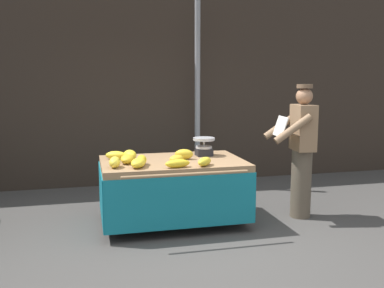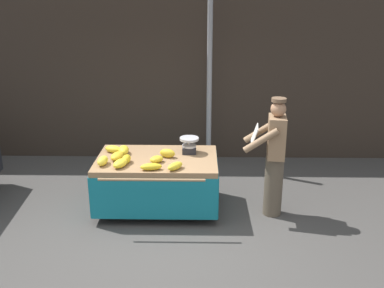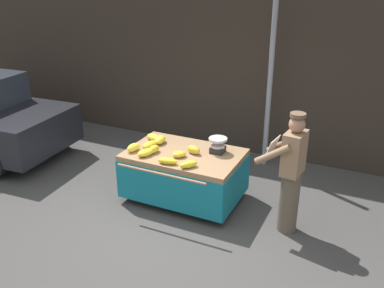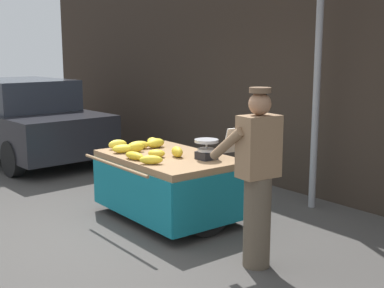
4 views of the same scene
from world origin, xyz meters
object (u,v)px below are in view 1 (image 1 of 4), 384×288
object	(u,v)px
street_pole	(197,93)
banana_bunch_7	(130,155)
banana_bunch_1	(138,163)
banana_bunch_4	(142,160)
banana_bunch_0	(177,159)
banana_bunch_2	(127,159)
banana_bunch_5	(116,155)
banana_cart	(173,177)
banana_bunch_3	(184,154)
vendor_person	(301,151)
banana_bunch_9	(205,162)
weighing_scale	(204,147)
banana_bunch_6	(115,162)
banana_bunch_8	(178,163)

from	to	relation	value
street_pole	banana_bunch_7	distance (m)	2.18
banana_bunch_1	banana_bunch_4	xyz separation A→B (m)	(0.06, 0.15, 0.01)
banana_bunch_7	banana_bunch_0	bearing A→B (deg)	-32.73
banana_bunch_2	banana_bunch_5	xyz separation A→B (m)	(-0.11, 0.29, -0.00)
banana_cart	banana_bunch_3	distance (m)	0.31
banana_bunch_0	banana_bunch_4	bearing A→B (deg)	-176.12
banana_cart	vendor_person	distance (m)	1.68
banana_bunch_4	banana_bunch_7	xyz separation A→B (m)	(-0.10, 0.36, 0.00)
street_pole	banana_bunch_9	size ratio (longest dim) A/B	11.84
street_pole	weighing_scale	distance (m)	1.71
banana_bunch_7	banana_bunch_6	bearing A→B (deg)	-115.94
banana_bunch_2	banana_bunch_8	bearing A→B (deg)	-36.41
banana_bunch_6	banana_bunch_7	distance (m)	0.49
street_pole	banana_bunch_4	distance (m)	2.41
banana_cart	vendor_person	size ratio (longest dim) A/B	1.02
banana_bunch_1	banana_bunch_5	distance (m)	0.61
weighing_scale	banana_bunch_3	size ratio (longest dim) A/B	1.23
banana_bunch_8	vendor_person	bearing A→B (deg)	10.50
banana_cart	banana_bunch_9	xyz separation A→B (m)	(0.29, -0.43, 0.26)
weighing_scale	banana_bunch_8	world-z (taller)	weighing_scale
banana_bunch_4	banana_bunch_0	bearing A→B (deg)	3.88
banana_bunch_1	banana_bunch_9	bearing A→B (deg)	-6.18
banana_bunch_2	vendor_person	world-z (taller)	vendor_person
banana_cart	vendor_person	xyz separation A→B (m)	(1.65, -0.14, 0.29)
banana_bunch_3	banana_bunch_9	size ratio (longest dim) A/B	0.86
banana_cart	banana_bunch_6	world-z (taller)	banana_bunch_6
banana_bunch_9	banana_bunch_3	bearing A→B (deg)	106.54
banana_bunch_2	banana_bunch_6	bearing A→B (deg)	-126.30
vendor_person	banana_bunch_1	bearing A→B (deg)	-174.31
banana_bunch_4	banana_cart	bearing A→B (deg)	27.14
banana_bunch_6	banana_bunch_9	xyz separation A→B (m)	(1.00, -0.15, -0.01)
banana_bunch_0	banana_bunch_1	bearing A→B (deg)	-159.86
banana_bunch_9	banana_bunch_2	bearing A→B (deg)	156.59
banana_bunch_9	street_pole	bearing A→B (deg)	77.54
banana_bunch_7	banana_bunch_4	bearing A→B (deg)	-74.83
weighing_scale	banana_bunch_6	world-z (taller)	weighing_scale
weighing_scale	banana_bunch_2	distance (m)	1.06
weighing_scale	banana_bunch_9	bearing A→B (deg)	-104.75
weighing_scale	banana_bunch_3	bearing A→B (deg)	-147.45
vendor_person	banana_bunch_0	bearing A→B (deg)	-178.73
vendor_person	banana_bunch_2	bearing A→B (deg)	178.10
banana_bunch_4	banana_bunch_5	xyz separation A→B (m)	(-0.26, 0.43, -0.01)
banana_bunch_6	banana_cart	bearing A→B (deg)	21.93
banana_bunch_1	banana_bunch_6	xyz separation A→B (m)	(-0.25, 0.06, 0.01)
banana_bunch_1	banana_bunch_3	xyz separation A→B (m)	(0.61, 0.38, 0.01)
vendor_person	banana_bunch_7	bearing A→B (deg)	172.19
banana_bunch_1	banana_bunch_6	size ratio (longest dim) A/B	1.14
banana_bunch_7	weighing_scale	bearing A→B (deg)	4.14
banana_bunch_1	banana_bunch_8	bearing A→B (deg)	-13.35
banana_bunch_1	banana_bunch_7	distance (m)	0.51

